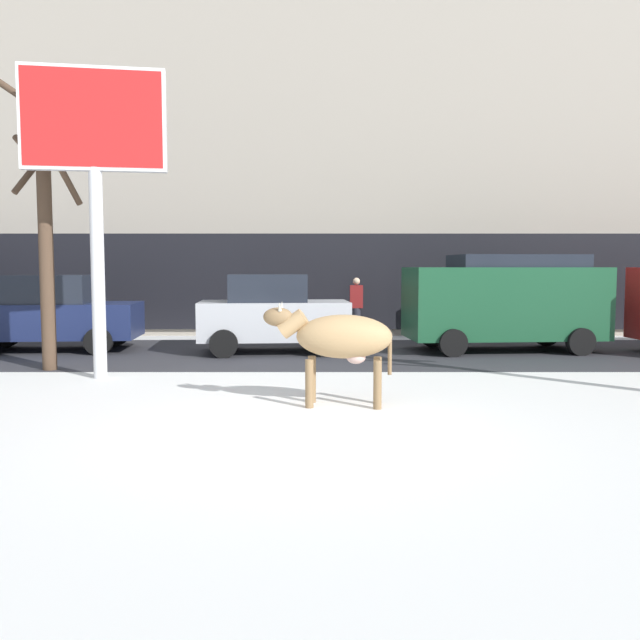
{
  "coord_description": "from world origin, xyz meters",
  "views": [
    {
      "loc": [
        0.25,
        -7.83,
        2.03
      ],
      "look_at": [
        0.3,
        3.72,
        1.1
      ],
      "focal_mm": 37.03,
      "sensor_mm": 36.0,
      "label": 1
    }
  ],
  "objects_px": {
    "cow_tan": "(336,338)",
    "billboard": "(91,138)",
    "bare_tree_left_lot": "(41,221)",
    "car_darkgreen_van": "(501,300)",
    "car_navy_sedan": "(46,314)",
    "pedestrian_near_billboard": "(353,308)",
    "pedestrian_by_cars": "(438,308)",
    "car_silver_hatchback": "(270,314)"
  },
  "relations": [
    {
      "from": "cow_tan",
      "to": "billboard",
      "type": "distance_m",
      "value": 5.94
    },
    {
      "from": "billboard",
      "to": "bare_tree_left_lot",
      "type": "height_order",
      "value": "billboard"
    },
    {
      "from": "cow_tan",
      "to": "car_darkgreen_van",
      "type": "bearing_deg",
      "value": 56.52
    },
    {
      "from": "car_navy_sedan",
      "to": "pedestrian_near_billboard",
      "type": "relative_size",
      "value": 2.5
    },
    {
      "from": "car_darkgreen_van",
      "to": "pedestrian_by_cars",
      "type": "height_order",
      "value": "car_darkgreen_van"
    },
    {
      "from": "billboard",
      "to": "car_silver_hatchback",
      "type": "bearing_deg",
      "value": 51.29
    },
    {
      "from": "bare_tree_left_lot",
      "to": "billboard",
      "type": "bearing_deg",
      "value": -35.5
    },
    {
      "from": "pedestrian_by_cars",
      "to": "car_silver_hatchback",
      "type": "bearing_deg",
      "value": -147.06
    },
    {
      "from": "car_navy_sedan",
      "to": "car_darkgreen_van",
      "type": "distance_m",
      "value": 11.0
    },
    {
      "from": "billboard",
      "to": "car_navy_sedan",
      "type": "xyz_separation_m",
      "value": [
        -2.52,
        3.94,
        -3.41
      ]
    },
    {
      "from": "pedestrian_near_billboard",
      "to": "billboard",
      "type": "bearing_deg",
      "value": -127.62
    },
    {
      "from": "car_navy_sedan",
      "to": "pedestrian_by_cars",
      "type": "relative_size",
      "value": 2.5
    },
    {
      "from": "billboard",
      "to": "car_silver_hatchback",
      "type": "height_order",
      "value": "billboard"
    },
    {
      "from": "car_navy_sedan",
      "to": "bare_tree_left_lot",
      "type": "distance_m",
      "value": 3.81
    },
    {
      "from": "car_navy_sedan",
      "to": "pedestrian_by_cars",
      "type": "xyz_separation_m",
      "value": [
        9.94,
        2.6,
        -0.03
      ]
    },
    {
      "from": "car_darkgreen_van",
      "to": "car_silver_hatchback",
      "type": "bearing_deg",
      "value": -177.02
    },
    {
      "from": "car_navy_sedan",
      "to": "pedestrian_near_billboard",
      "type": "xyz_separation_m",
      "value": [
        7.57,
        2.6,
        -0.03
      ]
    },
    {
      "from": "car_silver_hatchback",
      "to": "car_darkgreen_van",
      "type": "bearing_deg",
      "value": 2.98
    },
    {
      "from": "pedestrian_near_billboard",
      "to": "car_silver_hatchback",
      "type": "bearing_deg",
      "value": -126.21
    },
    {
      "from": "billboard",
      "to": "car_navy_sedan",
      "type": "distance_m",
      "value": 5.79
    },
    {
      "from": "pedestrian_near_billboard",
      "to": "bare_tree_left_lot",
      "type": "relative_size",
      "value": 0.32
    },
    {
      "from": "cow_tan",
      "to": "billboard",
      "type": "height_order",
      "value": "billboard"
    },
    {
      "from": "pedestrian_by_cars",
      "to": "billboard",
      "type": "bearing_deg",
      "value": -138.57
    },
    {
      "from": "billboard",
      "to": "pedestrian_by_cars",
      "type": "relative_size",
      "value": 3.21
    },
    {
      "from": "car_silver_hatchback",
      "to": "car_darkgreen_van",
      "type": "distance_m",
      "value": 5.58
    },
    {
      "from": "billboard",
      "to": "car_darkgreen_van",
      "type": "xyz_separation_m",
      "value": [
        8.47,
        3.91,
        -3.07
      ]
    },
    {
      "from": "cow_tan",
      "to": "car_silver_hatchback",
      "type": "height_order",
      "value": "car_silver_hatchback"
    },
    {
      "from": "billboard",
      "to": "car_darkgreen_van",
      "type": "height_order",
      "value": "billboard"
    },
    {
      "from": "cow_tan",
      "to": "pedestrian_near_billboard",
      "type": "relative_size",
      "value": 1.11
    },
    {
      "from": "billboard",
      "to": "bare_tree_left_lot",
      "type": "distance_m",
      "value": 2.14
    },
    {
      "from": "car_darkgreen_van",
      "to": "cow_tan",
      "type": "bearing_deg",
      "value": -123.48
    },
    {
      "from": "car_navy_sedan",
      "to": "car_silver_hatchback",
      "type": "xyz_separation_m",
      "value": [
        5.42,
        -0.32,
        0.02
      ]
    },
    {
      "from": "cow_tan",
      "to": "pedestrian_near_billboard",
      "type": "height_order",
      "value": "pedestrian_near_billboard"
    },
    {
      "from": "car_silver_hatchback",
      "to": "pedestrian_near_billboard",
      "type": "relative_size",
      "value": 2.09
    },
    {
      "from": "car_darkgreen_van",
      "to": "bare_tree_left_lot",
      "type": "bearing_deg",
      "value": -163.11
    },
    {
      "from": "car_navy_sedan",
      "to": "bare_tree_left_lot",
      "type": "height_order",
      "value": "bare_tree_left_lot"
    },
    {
      "from": "billboard",
      "to": "car_silver_hatchback",
      "type": "relative_size",
      "value": 1.53
    },
    {
      "from": "car_navy_sedan",
      "to": "bare_tree_left_lot",
      "type": "relative_size",
      "value": 0.79
    },
    {
      "from": "car_darkgreen_van",
      "to": "bare_tree_left_lot",
      "type": "height_order",
      "value": "bare_tree_left_lot"
    },
    {
      "from": "billboard",
      "to": "bare_tree_left_lot",
      "type": "bearing_deg",
      "value": 144.5
    },
    {
      "from": "car_silver_hatchback",
      "to": "pedestrian_by_cars",
      "type": "bearing_deg",
      "value": 32.94
    },
    {
      "from": "car_darkgreen_van",
      "to": "billboard",
      "type": "bearing_deg",
      "value": -155.21
    }
  ]
}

